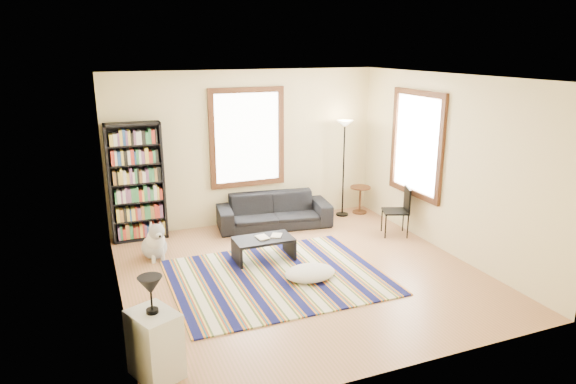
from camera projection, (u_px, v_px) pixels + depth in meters
name	position (u px, v px, depth m)	size (l,w,h in m)	color
floor	(301.00, 276.00, 7.51)	(5.00, 5.00, 0.10)	#A86D4D
ceiling	(302.00, 73.00, 6.71)	(5.00, 5.00, 0.10)	white
wall_back	(246.00, 148.00, 9.38)	(5.00, 0.10, 2.80)	beige
wall_front	(409.00, 244.00, 4.83)	(5.00, 0.10, 2.80)	beige
wall_left	(108.00, 200.00, 6.19)	(0.10, 5.00, 2.80)	beige
wall_right	(451.00, 165.00, 8.03)	(0.10, 5.00, 2.80)	beige
window_back	(247.00, 138.00, 9.25)	(1.20, 0.06, 1.60)	white
window_right	(417.00, 144.00, 8.66)	(0.06, 1.20, 1.60)	white
rug	(277.00, 277.00, 7.34)	(2.97, 2.37, 0.02)	#0C0F40
sofa	(274.00, 211.00, 9.36)	(2.04, 0.80, 0.60)	black
bookshelf	(136.00, 182.00, 8.57)	(0.90, 0.30, 2.00)	black
coffee_table	(264.00, 249.00, 7.90)	(0.90, 0.50, 0.36)	black
book_a	(257.00, 238.00, 7.81)	(0.23, 0.17, 0.02)	beige
book_b	(271.00, 235.00, 7.95)	(0.15, 0.21, 0.02)	beige
floor_cushion	(310.00, 273.00, 7.28)	(0.74, 0.55, 0.18)	beige
floor_lamp	(343.00, 169.00, 9.81)	(0.30, 0.30, 1.86)	black
side_table	(360.00, 200.00, 10.12)	(0.40, 0.40, 0.54)	#482312
folding_chair	(395.00, 211.00, 8.90)	(0.42, 0.40, 0.86)	black
white_cabinet	(155.00, 344.00, 5.08)	(0.38, 0.50, 0.70)	silver
table_lamp	(151.00, 295.00, 4.93)	(0.24, 0.24, 0.38)	black
dog	(154.00, 240.00, 7.94)	(0.44, 0.61, 0.61)	#B4B4B4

